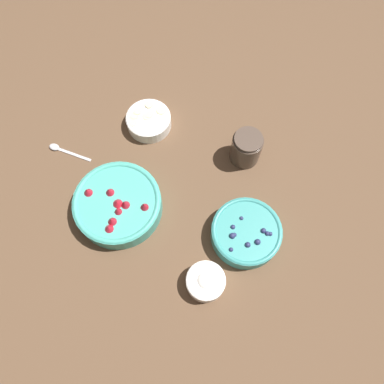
{
  "coord_description": "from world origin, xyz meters",
  "views": [
    {
      "loc": [
        -0.21,
        0.33,
        1.0
      ],
      "look_at": [
        -0.06,
        -0.03,
        0.05
      ],
      "focal_mm": 35.0,
      "sensor_mm": 36.0,
      "label": 1
    }
  ],
  "objects_px": {
    "jar_chocolate": "(246,149)",
    "bowl_cream": "(206,281)",
    "bowl_blueberries": "(246,233)",
    "bowl_strawberries": "(118,204)",
    "bowl_bananas": "(149,120)"
  },
  "relations": [
    {
      "from": "jar_chocolate",
      "to": "bowl_cream",
      "type": "bearing_deg",
      "value": 94.08
    },
    {
      "from": "bowl_cream",
      "to": "jar_chocolate",
      "type": "distance_m",
      "value": 0.39
    },
    {
      "from": "bowl_blueberries",
      "to": "bowl_strawberries",
      "type": "bearing_deg",
      "value": 9.1
    },
    {
      "from": "bowl_strawberries",
      "to": "bowl_bananas",
      "type": "distance_m",
      "value": 0.29
    },
    {
      "from": "bowl_cream",
      "to": "jar_chocolate",
      "type": "height_order",
      "value": "jar_chocolate"
    },
    {
      "from": "bowl_strawberries",
      "to": "bowl_blueberries",
      "type": "relative_size",
      "value": 1.28
    },
    {
      "from": "bowl_bananas",
      "to": "bowl_blueberries",
      "type": "bearing_deg",
      "value": 149.81
    },
    {
      "from": "bowl_blueberries",
      "to": "bowl_bananas",
      "type": "bearing_deg",
      "value": -30.19
    },
    {
      "from": "bowl_strawberries",
      "to": "jar_chocolate",
      "type": "relative_size",
      "value": 2.3
    },
    {
      "from": "bowl_blueberries",
      "to": "jar_chocolate",
      "type": "relative_size",
      "value": 1.79
    },
    {
      "from": "bowl_bananas",
      "to": "bowl_strawberries",
      "type": "bearing_deg",
      "value": 97.67
    },
    {
      "from": "bowl_cream",
      "to": "bowl_strawberries",
      "type": "bearing_deg",
      "value": -19.08
    },
    {
      "from": "bowl_cream",
      "to": "jar_chocolate",
      "type": "relative_size",
      "value": 0.96
    },
    {
      "from": "bowl_strawberries",
      "to": "bowl_bananas",
      "type": "xyz_separation_m",
      "value": [
        0.04,
        -0.28,
        -0.01
      ]
    },
    {
      "from": "bowl_strawberries",
      "to": "jar_chocolate",
      "type": "xyz_separation_m",
      "value": [
        -0.27,
        -0.29,
        0.01
      ]
    }
  ]
}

